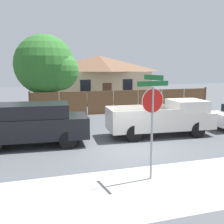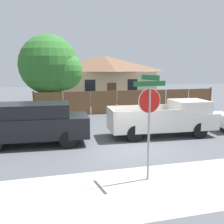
{
  "view_description": "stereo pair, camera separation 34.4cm",
  "coord_description": "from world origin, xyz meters",
  "px_view_note": "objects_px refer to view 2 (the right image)",
  "views": [
    {
      "loc": [
        -3.75,
        -10.11,
        3.45
      ],
      "look_at": [
        -0.64,
        0.36,
        1.6
      ],
      "focal_mm": 42.0,
      "sensor_mm": 36.0,
      "label": 1
    },
    {
      "loc": [
        -3.41,
        -10.2,
        3.45
      ],
      "look_at": [
        -0.64,
        0.36,
        1.6
      ],
      "focal_mm": 42.0,
      "sensor_mm": 36.0,
      "label": 2
    }
  ],
  "objects_px": {
    "orange_pickup": "(166,118)",
    "oak_tree": "(52,66)",
    "house": "(104,77)",
    "stop_sign": "(149,109)",
    "red_suv": "(32,122)"
  },
  "relations": [
    {
      "from": "house",
      "to": "oak_tree",
      "type": "bearing_deg",
      "value": -128.1
    },
    {
      "from": "orange_pickup",
      "to": "oak_tree",
      "type": "bearing_deg",
      "value": 126.04
    },
    {
      "from": "house",
      "to": "orange_pickup",
      "type": "relative_size",
      "value": 1.85
    },
    {
      "from": "house",
      "to": "stop_sign",
      "type": "xyz_separation_m",
      "value": [
        -3.36,
        -20.42,
        -0.22
      ]
    },
    {
      "from": "red_suv",
      "to": "stop_sign",
      "type": "distance_m",
      "value": 6.12
    },
    {
      "from": "oak_tree",
      "to": "stop_sign",
      "type": "xyz_separation_m",
      "value": [
        2.36,
        -13.12,
        -1.34
      ]
    },
    {
      "from": "red_suv",
      "to": "orange_pickup",
      "type": "xyz_separation_m",
      "value": [
        6.54,
        -0.02,
        -0.13
      ]
    },
    {
      "from": "stop_sign",
      "to": "red_suv",
      "type": "bearing_deg",
      "value": 118.19
    },
    {
      "from": "oak_tree",
      "to": "orange_pickup",
      "type": "bearing_deg",
      "value": -57.48
    },
    {
      "from": "house",
      "to": "oak_tree",
      "type": "relative_size",
      "value": 1.72
    },
    {
      "from": "oak_tree",
      "to": "red_suv",
      "type": "height_order",
      "value": "oak_tree"
    },
    {
      "from": "red_suv",
      "to": "stop_sign",
      "type": "relative_size",
      "value": 1.55
    },
    {
      "from": "oak_tree",
      "to": "orange_pickup",
      "type": "height_order",
      "value": "oak_tree"
    },
    {
      "from": "oak_tree",
      "to": "red_suv",
      "type": "bearing_deg",
      "value": -98.42
    },
    {
      "from": "orange_pickup",
      "to": "house",
      "type": "bearing_deg",
      "value": 91.99
    }
  ]
}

